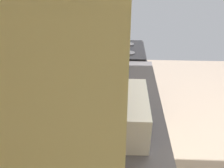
{
  "coord_description": "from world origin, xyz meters",
  "views": [
    {
      "loc": [
        -1.61,
        1.38,
        2.09
      ],
      "look_at": [
        -0.44,
        1.43,
        1.4
      ],
      "focal_mm": 38.62,
      "sensor_mm": 36.0,
      "label": 1
    }
  ],
  "objects": [
    {
      "name": "oven_range",
      "position": [
        1.3,
        1.38,
        0.46
      ],
      "size": [
        0.68,
        0.62,
        1.07
      ],
      "color": "black",
      "rests_on": "ground_plane"
    },
    {
      "name": "wall_back",
      "position": [
        0.0,
        1.74,
        1.34
      ],
      "size": [
        3.85,
        0.12,
        2.68
      ],
      "primitive_type": "cube",
      "color": "beige",
      "rests_on": "ground_plane"
    },
    {
      "name": "upper_cabinets",
      "position": [
        -0.44,
        1.52,
        1.84
      ],
      "size": [
        1.77,
        0.31,
        0.61
      ],
      "color": "beige"
    },
    {
      "name": "microwave",
      "position": [
        -0.23,
        1.38,
        1.03
      ],
      "size": [
        0.53,
        0.4,
        0.28
      ],
      "color": "white",
      "rests_on": "counter_run"
    },
    {
      "name": "bowl",
      "position": [
        0.29,
        1.32,
        0.93
      ],
      "size": [
        0.14,
        0.14,
        0.07
      ],
      "color": "#4C8CBF",
      "rests_on": "counter_run"
    }
  ]
}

